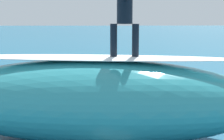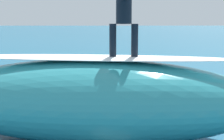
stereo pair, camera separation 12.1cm
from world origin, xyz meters
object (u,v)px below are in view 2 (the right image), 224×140
surfer_paddling (102,100)px  surfboard_paddling (104,105)px  surfboard_riding (124,58)px  surfer_riding (124,14)px

surfer_paddling → surfboard_paddling: bearing=-0.0°
surfboard_riding → surfboard_paddling: surfboard_riding is taller
surfer_riding → surfboard_paddling: 4.22m
surfboard_riding → surfboard_paddling: bearing=-78.1°
surfer_riding → surfer_paddling: surfer_riding is taller
surfer_riding → surfboard_paddling: (0.52, -3.02, -2.91)m
surfboard_riding → surfer_paddling: 3.63m
surfboard_paddling → surfer_paddling: (0.07, -0.11, 0.17)m
surfboard_riding → surfer_paddling: size_ratio=1.22×
surfer_riding → surfer_paddling: 4.20m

